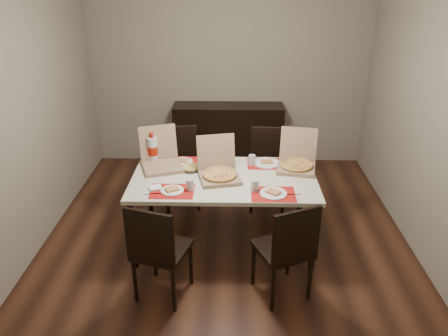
{
  "coord_description": "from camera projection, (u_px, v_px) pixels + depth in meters",
  "views": [
    {
      "loc": [
        0.06,
        -3.95,
        2.64
      ],
      "look_at": [
        -0.02,
        -0.13,
        0.85
      ],
      "focal_mm": 35.0,
      "sensor_mm": 36.0,
      "label": 1
    }
  ],
  "objects": [
    {
      "name": "chair_far_left",
      "position": [
        181.0,
        163.0,
        5.15
      ],
      "size": [
        0.49,
        0.49,
        0.93
      ],
      "color": "black",
      "rests_on": "ground"
    },
    {
      "name": "chair_far_right",
      "position": [
        268.0,
        164.0,
        5.11
      ],
      "size": [
        0.44,
        0.44,
        0.93
      ],
      "color": "black",
      "rests_on": "ground"
    },
    {
      "name": "dining_table",
      "position": [
        224.0,
        183.0,
        4.29
      ],
      "size": [
        1.8,
        1.0,
        0.75
      ],
      "color": "beige",
      "rests_on": "ground"
    },
    {
      "name": "pizza_box_center",
      "position": [
        219.0,
        172.0,
        4.23
      ],
      "size": [
        0.46,
        0.49,
        0.38
      ],
      "color": "#8D6E51",
      "rests_on": "dining_table"
    },
    {
      "name": "pizza_box_right",
      "position": [
        297.0,
        163.0,
        4.43
      ],
      "size": [
        0.44,
        0.48,
        0.38
      ],
      "color": "#8D6E51",
      "rests_on": "dining_table"
    },
    {
      "name": "chair_near_left",
      "position": [
        158.0,
        249.0,
        3.6
      ],
      "size": [
        0.53,
        0.53,
        0.93
      ],
      "color": "black",
      "rests_on": "ground"
    },
    {
      "name": "sideboard",
      "position": [
        228.0,
        136.0,
        6.12
      ],
      "size": [
        1.5,
        0.4,
        0.9
      ],
      "primitive_type": "cube",
      "color": "black",
      "rests_on": "ground"
    },
    {
      "name": "setting_near_right",
      "position": [
        268.0,
        191.0,
        3.95
      ],
      "size": [
        0.46,
        0.3,
        0.11
      ],
      "color": "#BC0E0C",
      "rests_on": "dining_table"
    },
    {
      "name": "soda_bottle",
      "position": [
        153.0,
        150.0,
        4.54
      ],
      "size": [
        0.11,
        0.11,
        0.32
      ],
      "color": "silver",
      "rests_on": "dining_table"
    },
    {
      "name": "faina_plate",
      "position": [
        191.0,
        168.0,
        4.43
      ],
      "size": [
        0.23,
        0.23,
        0.03
      ],
      "color": "black",
      "rests_on": "dining_table"
    },
    {
      "name": "setting_far_right",
      "position": [
        263.0,
        162.0,
        4.54
      ],
      "size": [
        0.48,
        0.3,
        0.11
      ],
      "color": "#BC0E0C",
      "rests_on": "dining_table"
    },
    {
      "name": "chair_near_right",
      "position": [
        287.0,
        248.0,
        3.61
      ],
      "size": [
        0.55,
        0.55,
        0.93
      ],
      "color": "black",
      "rests_on": "ground"
    },
    {
      "name": "setting_far_left",
      "position": [
        185.0,
        161.0,
        4.56
      ],
      "size": [
        0.5,
        0.3,
        0.11
      ],
      "color": "#BC0E0C",
      "rests_on": "dining_table"
    },
    {
      "name": "dip_bowl",
      "position": [
        230.0,
        169.0,
        4.4
      ],
      "size": [
        0.16,
        0.16,
        0.03
      ],
      "primitive_type": "imported",
      "rotation": [
        0.0,
        0.0,
        -0.18
      ],
      "color": "white",
      "rests_on": "dining_table"
    },
    {
      "name": "napkin_loose",
      "position": [
        219.0,
        176.0,
        4.28
      ],
      "size": [
        0.14,
        0.15,
        0.02
      ],
      "primitive_type": "cube",
      "rotation": [
        0.0,
        0.0,
        1.22
      ],
      "color": "white",
      "rests_on": "dining_table"
    },
    {
      "name": "setting_near_left",
      "position": [
        175.0,
        189.0,
        4.0
      ],
      "size": [
        0.46,
        0.3,
        0.11
      ],
      "color": "#BC0E0C",
      "rests_on": "dining_table"
    },
    {
      "name": "room_walls",
      "position": [
        227.0,
        64.0,
        4.36
      ],
      "size": [
        3.84,
        4.02,
        2.62
      ],
      "color": "gray",
      "rests_on": "ground"
    },
    {
      "name": "pizza_box_left",
      "position": [
        161.0,
        161.0,
        4.47
      ],
      "size": [
        0.5,
        0.52,
        0.39
      ],
      "color": "#8D6E51",
      "rests_on": "dining_table"
    },
    {
      "name": "ground",
      "position": [
        226.0,
        235.0,
        4.7
      ],
      "size": [
        3.8,
        4.0,
        0.02
      ],
      "primitive_type": "cube",
      "color": "#452415",
      "rests_on": "ground"
    }
  ]
}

